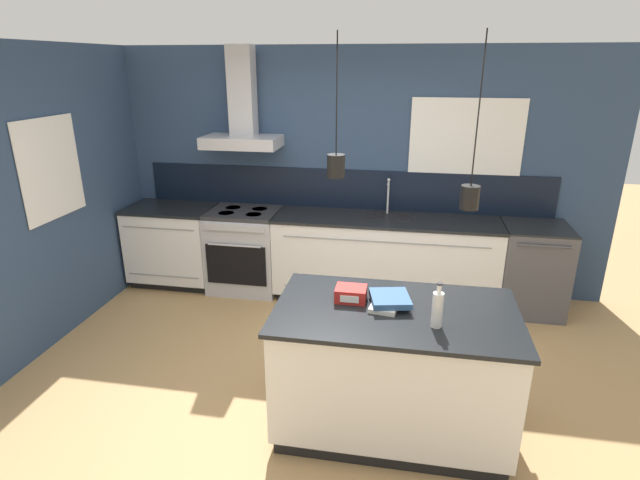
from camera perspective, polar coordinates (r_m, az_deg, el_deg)
ground_plane at (r=4.14m, az=-1.48°, el=-16.31°), size 16.00×16.00×0.00m
wall_back at (r=5.44m, az=1.97°, el=8.26°), size 5.60×2.45×2.60m
wall_left at (r=5.18m, az=-27.36°, el=4.90°), size 0.08×3.80×2.60m
counter_run_left at (r=5.94m, az=-16.33°, el=-0.52°), size 0.95×0.64×0.91m
counter_run_sink at (r=5.35m, az=7.38°, el=-2.10°), size 2.34×0.64×1.29m
oven_range at (r=5.62m, az=-8.55°, el=-1.14°), size 0.76×0.66×0.91m
dishwasher at (r=5.50m, az=23.00°, el=-3.03°), size 0.64×0.65×0.91m
kitchen_island at (r=3.55m, az=8.29°, el=-14.35°), size 1.59×0.93×0.91m
bottle_on_island at (r=3.11m, az=13.27°, el=-7.65°), size 0.07×0.07×0.29m
book_stack at (r=3.35m, az=7.83°, el=-6.84°), size 0.30×0.32×0.07m
red_supply_box at (r=3.39m, az=3.55°, el=-6.16°), size 0.21×0.17×0.09m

